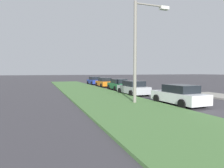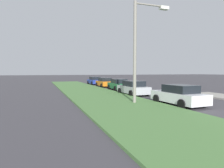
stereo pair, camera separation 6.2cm
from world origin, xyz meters
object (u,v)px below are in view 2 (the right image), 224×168
object	(u,v)px
parked_car_silver	(133,88)
parked_car_blue	(95,81)
parked_car_green	(118,85)
streetlight	(139,45)
parked_car_orange	(105,82)
parked_car_white	(179,95)

from	to	relation	value
parked_car_silver	parked_car_blue	bearing A→B (deg)	-2.68
parked_car_green	parked_car_blue	distance (m)	11.88
parked_car_silver	parked_car_blue	world-z (taller)	same
parked_car_silver	streetlight	bearing A→B (deg)	156.59
parked_car_silver	parked_car_green	bearing A→B (deg)	-7.19
parked_car_green	parked_car_orange	world-z (taller)	same
parked_car_orange	parked_car_white	bearing A→B (deg)	179.56
parked_car_green	parked_car_orange	distance (m)	5.81
parked_car_white	parked_car_silver	bearing A→B (deg)	1.13
parked_car_green	parked_car_orange	size ratio (longest dim) A/B	1.02
parked_car_white	parked_car_green	distance (m)	12.01
parked_car_green	parked_car_blue	xyz separation A→B (m)	(11.88, -0.01, 0.00)
parked_car_silver	parked_car_orange	xyz separation A→B (m)	(11.27, -0.63, 0.00)
parked_car_orange	streetlight	xyz separation A→B (m)	(-16.36, 2.77, 3.67)
parked_car_green	parked_car_blue	world-z (taller)	same
parked_car_silver	parked_car_orange	size ratio (longest dim) A/B	1.00
parked_car_silver	parked_car_green	distance (m)	5.49
parked_car_silver	parked_car_blue	distance (m)	17.35
parked_car_blue	streetlight	size ratio (longest dim) A/B	0.58
parked_car_green	parked_car_silver	bearing A→B (deg)	176.76
streetlight	parked_car_orange	bearing A→B (deg)	-9.62
parked_car_silver	streetlight	xyz separation A→B (m)	(-5.09, 2.15, 3.67)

